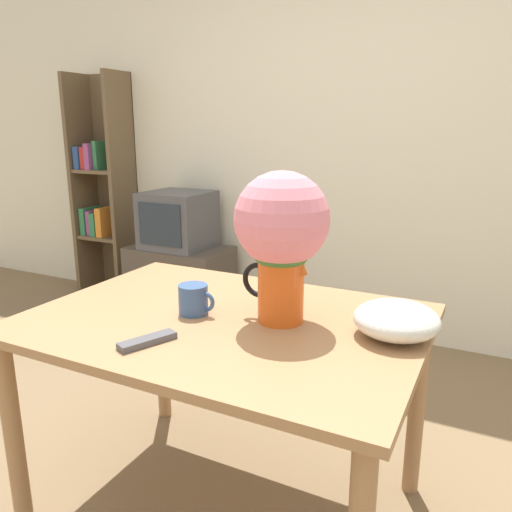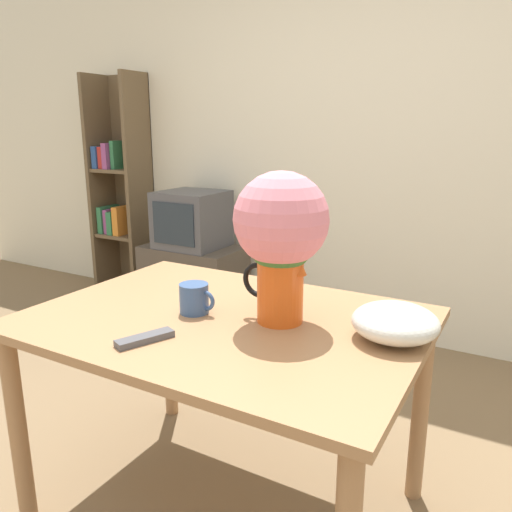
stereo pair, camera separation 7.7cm
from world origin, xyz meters
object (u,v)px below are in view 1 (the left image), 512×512
Objects in this scene: coffee_mug at (194,299)px; flower_vase at (281,232)px; white_bowl at (396,320)px; tv_set at (178,220)px.

flower_vase is at bearing 14.61° from coffee_mug.
tv_set is (-1.82, 1.45, -0.08)m from white_bowl.
flower_vase is 3.54× the size of coffee_mug.
tv_set is at bearing 141.50° from white_bowl.
coffee_mug is 0.66m from white_bowl.
coffee_mug is 0.31× the size of tv_set.
coffee_mug is 0.53× the size of white_bowl.
flower_vase is 0.38m from coffee_mug.
white_bowl is (0.65, 0.11, 0.00)m from coffee_mug.
tv_set is at bearing 126.94° from coffee_mug.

